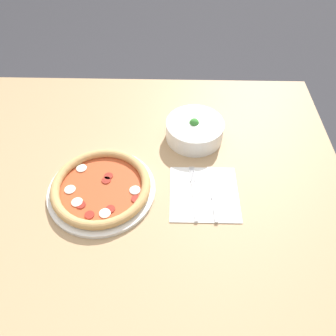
# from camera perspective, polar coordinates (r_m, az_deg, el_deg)

# --- Properties ---
(ground_plane) EXTENTS (8.00, 8.00, 0.00)m
(ground_plane) POSITION_cam_1_polar(r_m,az_deg,el_deg) (1.64, -3.40, -18.56)
(ground_plane) COLOR #333338
(dining_table) EXTENTS (1.25, 1.02, 0.75)m
(dining_table) POSITION_cam_1_polar(r_m,az_deg,el_deg) (1.06, -5.00, -4.84)
(dining_table) COLOR tan
(dining_table) RESTS_ON ground_plane
(pizza) EXTENTS (0.31, 0.31, 0.04)m
(pizza) POSITION_cam_1_polar(r_m,az_deg,el_deg) (0.95, -11.55, -3.38)
(pizza) COLOR white
(pizza) RESTS_ON dining_table
(bowl) EXTENTS (0.19, 0.19, 0.08)m
(bowl) POSITION_cam_1_polar(r_m,az_deg,el_deg) (1.08, 4.64, 6.77)
(bowl) COLOR white
(bowl) RESTS_ON dining_table
(napkin) EXTENTS (0.20, 0.20, 0.00)m
(napkin) POSITION_cam_1_polar(r_m,az_deg,el_deg) (0.95, 6.29, -4.43)
(napkin) COLOR white
(napkin) RESTS_ON dining_table
(fork) EXTENTS (0.02, 0.19, 0.00)m
(fork) POSITION_cam_1_polar(r_m,az_deg,el_deg) (0.94, 4.53, -4.37)
(fork) COLOR silver
(fork) RESTS_ON napkin
(knife) EXTENTS (0.02, 0.20, 0.01)m
(knife) POSITION_cam_1_polar(r_m,az_deg,el_deg) (0.94, 7.84, -4.74)
(knife) COLOR silver
(knife) RESTS_ON napkin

